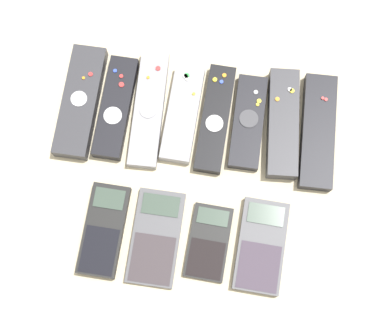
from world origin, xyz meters
The scene contains 13 objects.
ground_plane centered at (0.00, 0.00, 0.00)m, with size 3.00×3.00×0.00m, color beige.
remote_0 centered at (-0.20, 0.12, 0.01)m, with size 0.06×0.20×0.03m.
remote_1 centered at (-0.14, 0.12, 0.01)m, with size 0.05×0.18×0.02m.
remote_2 centered at (-0.08, 0.12, 0.01)m, with size 0.05×0.20×0.02m.
remote_3 centered at (-0.03, 0.12, 0.01)m, with size 0.06×0.17×0.02m.
remote_4 centered at (0.03, 0.12, 0.01)m, with size 0.05×0.19×0.02m.
remote_5 centered at (0.08, 0.12, 0.01)m, with size 0.05×0.16×0.02m.
remote_6 centered at (0.14, 0.12, 0.01)m, with size 0.06×0.19×0.03m.
remote_7 centered at (0.20, 0.11, 0.01)m, with size 0.05×0.20×0.02m.
calculator_0 centered at (-0.13, -0.09, 0.01)m, with size 0.07×0.15×0.02m.
calculator_1 centered at (-0.05, -0.09, 0.01)m, with size 0.08×0.15×0.01m.
calculator_2 centered at (0.04, -0.09, 0.01)m, with size 0.07×0.12×0.01m.
calculator_3 centered at (0.12, -0.09, 0.01)m, with size 0.08×0.15×0.02m.
Camera 1 is at (0.02, -0.19, 0.86)m, focal length 50.00 mm.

